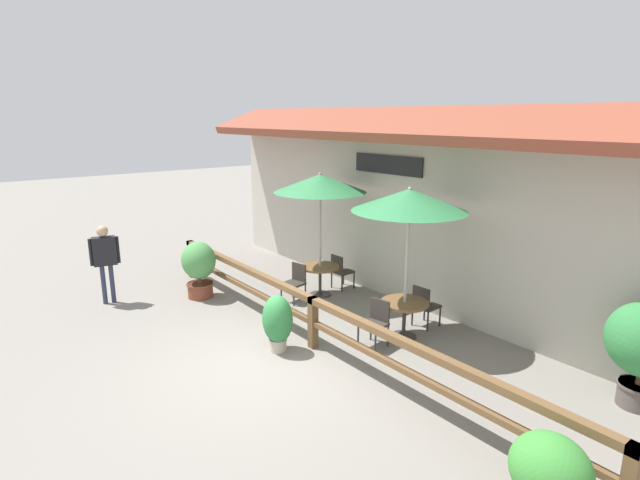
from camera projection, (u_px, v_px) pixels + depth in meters
name	position (u px, v px, depth m)	size (l,w,h in m)	color
ground_plane	(263.00, 365.00, 8.31)	(60.00, 60.00, 0.00)	gray
building_facade	(430.00, 209.00, 10.25)	(14.28, 1.49, 4.23)	#BCB7A8
patio_railing	(313.00, 311.00, 8.78)	(10.40, 0.14, 0.95)	brown
patio_umbrella_near	(320.00, 183.00, 10.91)	(2.05, 2.05, 2.83)	#B7B2A8
dining_table_near	(320.00, 272.00, 11.41)	(0.88, 0.88, 0.70)	brown
chair_near_streetside	(295.00, 281.00, 11.07)	(0.50, 0.50, 0.84)	#332D28
chair_near_wallside	(341.00, 270.00, 11.85)	(0.42, 0.42, 0.84)	#332D28
patio_umbrella_middle	(409.00, 200.00, 8.73)	(2.05, 2.05, 2.83)	#B7B2A8
dining_table_middle	(405.00, 309.00, 9.22)	(0.88, 0.88, 0.70)	brown
chair_middle_streetside	(376.00, 321.00, 8.91)	(0.48, 0.48, 0.84)	#332D28
chair_middle_wallside	(425.00, 304.00, 9.70)	(0.43, 0.43, 0.84)	#332D28
potted_plant_small_flowering	(550.00, 473.00, 5.03)	(0.83, 0.74, 0.95)	#B7AD99
potted_plant_tall_tropical	(199.00, 266.00, 11.24)	(0.83, 0.75, 1.30)	brown
potted_plant_entrance_palm	(278.00, 321.00, 8.67)	(0.57, 0.52, 1.03)	#B7AD99
pedestrian	(105.00, 254.00, 10.78)	(0.31, 0.60, 1.76)	#2D334C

